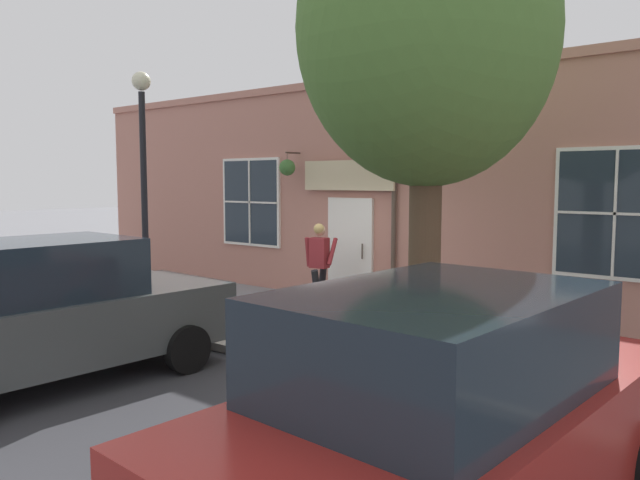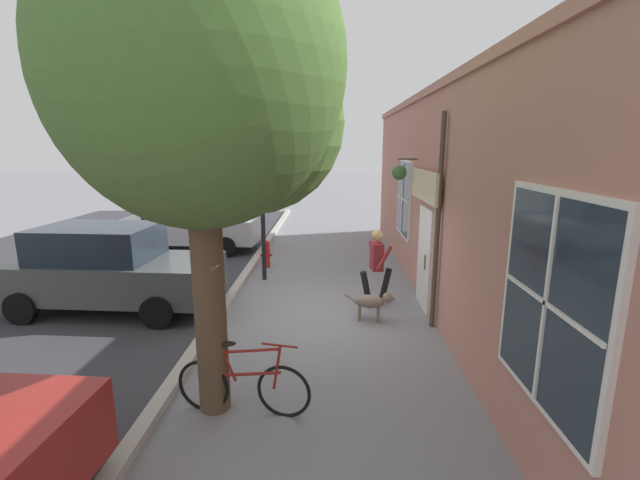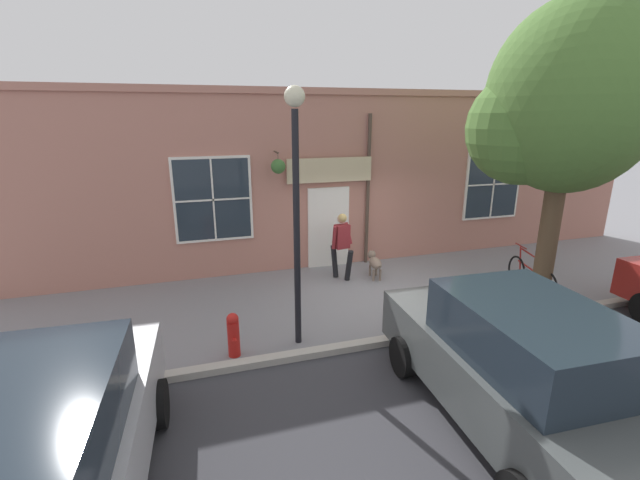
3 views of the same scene
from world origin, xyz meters
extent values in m
plane|color=gray|center=(0.00, 0.00, 0.00)|extent=(90.00, 90.00, 0.00)
cube|color=#B2ADA3|center=(2.00, 0.00, 0.06)|extent=(0.20, 28.00, 0.12)
cube|color=#B27566|center=(-2.35, 0.00, 2.17)|extent=(0.30, 18.00, 4.33)
cube|color=#B27566|center=(-2.35, 0.00, 4.41)|extent=(0.42, 18.00, 0.16)
cube|color=white|center=(-2.18, -0.65, 1.05)|extent=(0.10, 1.10, 2.10)
cube|color=#232D38|center=(-2.15, -0.65, 1.00)|extent=(0.03, 0.90, 1.90)
cylinder|color=#47382D|center=(-2.09, -0.30, 1.05)|extent=(0.03, 0.03, 0.30)
cube|color=beige|center=(-2.08, -0.65, 2.55)|extent=(0.08, 2.20, 0.60)
cylinder|color=#47382D|center=(-2.12, 0.42, 1.95)|extent=(0.09, 0.09, 3.90)
cylinder|color=#47382D|center=(-1.96, -2.01, 3.03)|extent=(0.44, 0.04, 0.04)
cylinder|color=#47382D|center=(-1.78, -2.01, 2.85)|extent=(0.01, 0.01, 0.34)
cone|color=#2D2823|center=(-1.78, -2.01, 2.63)|extent=(0.32, 0.32, 0.18)
sphere|color=#3D6B33|center=(-1.78, -2.01, 2.72)|extent=(0.34, 0.34, 0.34)
cube|color=white|center=(-2.18, -3.51, 1.95)|extent=(0.08, 1.82, 2.02)
cube|color=#232D38|center=(-2.15, -3.51, 1.95)|extent=(0.03, 1.70, 1.90)
cube|color=white|center=(-2.13, -3.51, 1.95)|extent=(0.04, 0.04, 1.90)
cube|color=white|center=(-2.13, -3.51, 1.95)|extent=(0.04, 1.70, 0.04)
cube|color=white|center=(-2.18, 4.33, 1.95)|extent=(0.08, 1.82, 2.02)
cube|color=#232D38|center=(-2.15, 4.33, 1.95)|extent=(0.03, 1.70, 1.90)
cube|color=white|center=(-2.13, 4.33, 1.95)|extent=(0.04, 0.04, 1.90)
cube|color=white|center=(-2.13, 4.33, 1.95)|extent=(0.04, 1.70, 0.04)
cylinder|color=black|center=(-1.37, -0.75, 0.39)|extent=(0.31, 0.17, 0.80)
cylinder|color=black|center=(-0.96, -0.52, 0.39)|extent=(0.31, 0.17, 0.80)
cube|color=maroon|center=(-1.17, -0.64, 1.08)|extent=(0.27, 0.37, 0.58)
sphere|color=tan|center=(-1.19, -0.64, 1.51)|extent=(0.22, 0.22, 0.22)
sphere|color=tan|center=(-1.16, -0.63, 1.53)|extent=(0.21, 0.21, 0.21)
cylinder|color=maroon|center=(-1.09, -0.86, 1.08)|extent=(0.17, 0.11, 0.57)
cylinder|color=maroon|center=(-1.30, -0.42, 1.10)|extent=(0.34, 0.13, 0.52)
ellipsoid|color=#7F6B5B|center=(-0.95, 0.16, 0.39)|extent=(0.64, 0.37, 0.25)
cylinder|color=#7F6B5B|center=(-1.14, 0.11, 0.14)|extent=(0.06, 0.06, 0.28)
cylinder|color=#7F6B5B|center=(-1.12, 0.27, 0.14)|extent=(0.06, 0.06, 0.28)
cylinder|color=#7F6B5B|center=(-0.79, 0.05, 0.14)|extent=(0.06, 0.06, 0.28)
cylinder|color=#7F6B5B|center=(-0.76, 0.21, 0.14)|extent=(0.06, 0.06, 0.28)
sphere|color=#7F6B5B|center=(-1.31, 0.22, 0.49)|extent=(0.20, 0.20, 0.20)
cone|color=#7F6B5B|center=(-1.42, 0.24, 0.47)|extent=(0.11, 0.11, 0.09)
cone|color=#7F6B5B|center=(-1.31, 0.17, 0.58)|extent=(0.06, 0.06, 0.07)
cone|color=#7F6B5B|center=(-1.29, 0.27, 0.58)|extent=(0.06, 0.06, 0.07)
cylinder|color=#7F6B5B|center=(-0.58, 0.10, 0.44)|extent=(0.21, 0.07, 0.14)
cylinder|color=brown|center=(1.27, 3.05, 1.51)|extent=(0.39, 0.39, 3.03)
ellipsoid|color=#4C7533|center=(1.27, 3.05, 4.19)|extent=(3.31, 2.98, 3.64)
sphere|color=#4C7533|center=(0.77, 2.53, 3.61)|extent=(2.29, 2.29, 2.29)
torus|color=black|center=(0.36, 3.21, 0.33)|extent=(0.70, 0.19, 0.70)
torus|color=black|center=(1.40, 3.11, 0.33)|extent=(0.70, 0.19, 0.70)
cylinder|color=maroon|center=(0.88, 3.16, 0.53)|extent=(0.99, 0.13, 0.16)
cylinder|color=maroon|center=(1.06, 3.14, 0.67)|extent=(0.21, 0.06, 0.48)
cylinder|color=maroon|center=(0.83, 3.16, 0.85)|extent=(0.83, 0.11, 0.14)
cylinder|color=maroon|center=(0.44, 3.20, 0.65)|extent=(0.13, 0.05, 0.58)
cylinder|color=maroon|center=(0.41, 3.20, 0.95)|extent=(0.46, 0.13, 0.03)
ellipsoid|color=black|center=(1.06, 3.14, 0.93)|extent=(0.25, 0.12, 0.09)
cube|color=#B7B7BC|center=(4.28, -5.58, 0.69)|extent=(4.38, 1.97, 0.76)
cube|color=#1E2833|center=(4.50, -5.59, 1.41)|extent=(2.31, 1.66, 0.68)
cylinder|color=black|center=(2.91, -6.39, 0.31)|extent=(0.63, 0.21, 0.62)
cylinder|color=black|center=(2.99, -4.63, 0.31)|extent=(0.63, 0.21, 0.62)
cylinder|color=black|center=(5.57, -6.52, 0.31)|extent=(0.63, 0.21, 0.62)
cylinder|color=black|center=(5.66, -4.76, 0.31)|extent=(0.63, 0.21, 0.62)
cube|color=#474C4C|center=(4.28, -0.31, 0.69)|extent=(4.38, 1.97, 0.76)
cube|color=#1E2833|center=(4.50, -0.32, 1.41)|extent=(2.31, 1.66, 0.68)
cylinder|color=black|center=(2.91, -1.13, 0.31)|extent=(0.63, 0.21, 0.62)
cylinder|color=black|center=(3.00, 0.63, 0.31)|extent=(0.63, 0.21, 0.62)
cylinder|color=black|center=(5.57, -1.25, 0.31)|extent=(0.63, 0.21, 0.62)
cylinder|color=black|center=(5.66, 0.50, 0.31)|extent=(0.63, 0.21, 0.62)
cylinder|color=black|center=(2.78, 4.14, 0.31)|extent=(0.63, 0.21, 0.62)
cylinder|color=black|center=(1.47, -2.41, 1.98)|extent=(0.11, 0.11, 3.96)
sphere|color=beige|center=(1.47, -2.41, 4.14)|extent=(0.32, 0.32, 0.32)
cylinder|color=red|center=(1.59, -3.54, 0.31)|extent=(0.20, 0.20, 0.62)
sphere|color=red|center=(1.59, -3.54, 0.67)|extent=(0.20, 0.20, 0.20)
cylinder|color=red|center=(1.71, -3.54, 0.34)|extent=(0.10, 0.07, 0.07)
cylinder|color=red|center=(1.47, -3.54, 0.34)|extent=(0.10, 0.07, 0.07)
camera|label=1|loc=(7.90, 6.87, 2.44)|focal=35.00mm
camera|label=2|loc=(-0.21, 7.98, 3.31)|focal=24.00mm
camera|label=3|loc=(8.05, -4.05, 3.88)|focal=24.00mm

